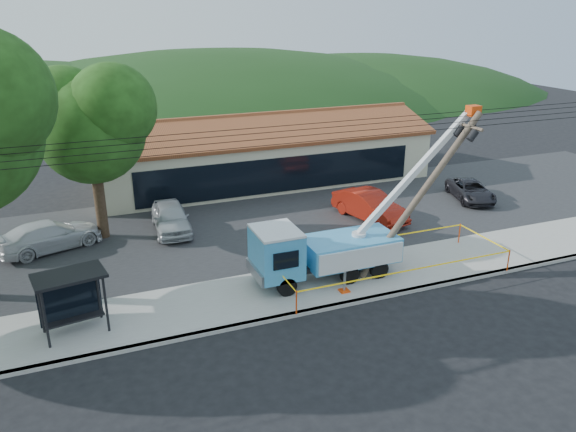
# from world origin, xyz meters

# --- Properties ---
(ground) EXTENTS (120.00, 120.00, 0.00)m
(ground) POSITION_xyz_m (0.00, 0.00, 0.00)
(ground) COLOR black
(ground) RESTS_ON ground
(curb) EXTENTS (60.00, 0.25, 0.15)m
(curb) POSITION_xyz_m (0.00, 2.10, 0.07)
(curb) COLOR #9E9A94
(curb) RESTS_ON ground
(sidewalk) EXTENTS (60.00, 4.00, 0.15)m
(sidewalk) POSITION_xyz_m (0.00, 4.00, 0.07)
(sidewalk) COLOR #9E9A94
(sidewalk) RESTS_ON ground
(parking_lot) EXTENTS (60.00, 12.00, 0.10)m
(parking_lot) POSITION_xyz_m (0.00, 12.00, 0.05)
(parking_lot) COLOR #28282B
(parking_lot) RESTS_ON ground
(strip_mall) EXTENTS (22.50, 8.53, 4.67)m
(strip_mall) POSITION_xyz_m (4.00, 19.98, 1.88)
(strip_mall) COLOR beige
(strip_mall) RESTS_ON ground
(tree_lot) EXTENTS (6.30, 5.60, 8.94)m
(tree_lot) POSITION_xyz_m (-7.00, 13.00, 6.21)
(tree_lot) COLOR #332316
(tree_lot) RESTS_ON ground
(hill_center) EXTENTS (89.60, 64.00, 32.00)m
(hill_center) POSITION_xyz_m (10.00, 55.00, 0.00)
(hill_center) COLOR #1A3B15
(hill_center) RESTS_ON ground
(hill_east) EXTENTS (72.80, 52.00, 26.00)m
(hill_east) POSITION_xyz_m (30.00, 55.00, 0.00)
(hill_east) COLOR #1A3B15
(hill_east) RESTS_ON ground
(utility_truck) EXTENTS (10.49, 3.48, 7.13)m
(utility_truck) POSITION_xyz_m (1.50, 4.49, 1.52)
(utility_truck) COLOR black
(utility_truck) RESTS_ON ground
(leaning_pole) EXTENTS (5.67, 1.66, 7.07)m
(leaning_pole) POSITION_xyz_m (6.14, 3.87, 3.96)
(leaning_pole) COLOR #4E3C32
(leaning_pole) RESTS_ON ground
(bus_shelter) EXTENTS (2.64, 1.88, 2.34)m
(bus_shelter) POSITION_xyz_m (-8.73, 3.97, 1.86)
(bus_shelter) COLOR black
(bus_shelter) RESTS_ON ground
(caution_tape) EXTENTS (10.35, 3.51, 1.01)m
(caution_tape) POSITION_xyz_m (4.38, 3.70, 0.90)
(caution_tape) COLOR #F2440D
(caution_tape) RESTS_ON ground
(car_silver) EXTENTS (2.03, 4.54, 1.52)m
(car_silver) POSITION_xyz_m (-3.58, 12.51, 0.00)
(car_silver) COLOR #B1B5B8
(car_silver) RESTS_ON ground
(car_red) EXTENTS (2.72, 5.07, 1.59)m
(car_red) POSITION_xyz_m (7.07, 10.15, 0.00)
(car_red) COLOR #A11E10
(car_red) RESTS_ON ground
(car_white) EXTENTS (5.36, 3.60, 1.44)m
(car_white) POSITION_xyz_m (-9.56, 12.30, 0.00)
(car_white) COLOR silver
(car_white) RESTS_ON ground
(car_dark) EXTENTS (3.10, 4.63, 1.18)m
(car_dark) POSITION_xyz_m (14.55, 10.83, 0.00)
(car_dark) COLOR #222127
(car_dark) RESTS_ON ground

